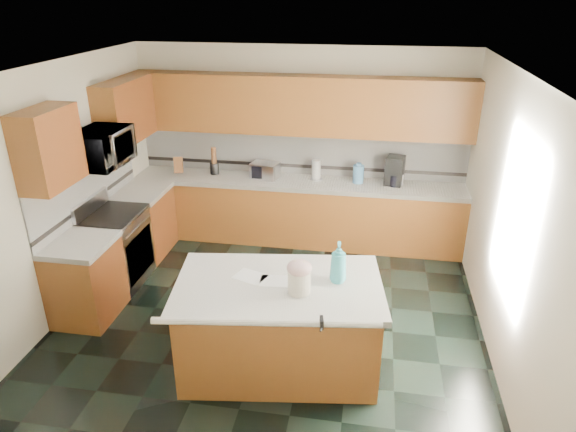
% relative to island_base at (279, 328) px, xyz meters
% --- Properties ---
extents(floor, '(4.60, 4.60, 0.00)m').
position_rel_island_base_xyz_m(floor, '(-0.24, 0.71, -0.43)').
color(floor, black).
rests_on(floor, ground).
extents(ceiling, '(4.60, 4.60, 0.00)m').
position_rel_island_base_xyz_m(ceiling, '(-0.24, 0.71, 2.27)').
color(ceiling, white).
rests_on(ceiling, ground).
extents(wall_back, '(4.60, 0.04, 2.70)m').
position_rel_island_base_xyz_m(wall_back, '(-0.24, 3.03, 0.92)').
color(wall_back, silver).
rests_on(wall_back, ground).
extents(wall_front, '(4.60, 0.04, 2.70)m').
position_rel_island_base_xyz_m(wall_front, '(-0.24, -1.61, 0.92)').
color(wall_front, silver).
rests_on(wall_front, ground).
extents(wall_left, '(0.04, 4.60, 2.70)m').
position_rel_island_base_xyz_m(wall_left, '(-2.56, 0.71, 0.92)').
color(wall_left, silver).
rests_on(wall_left, ground).
extents(wall_right, '(0.04, 4.60, 2.70)m').
position_rel_island_base_xyz_m(wall_right, '(2.08, 0.71, 0.92)').
color(wall_right, silver).
rests_on(wall_right, ground).
extents(back_base_cab, '(4.60, 0.60, 0.86)m').
position_rel_island_base_xyz_m(back_base_cab, '(-0.24, 2.71, 0.00)').
color(back_base_cab, '#3F1A0A').
rests_on(back_base_cab, ground).
extents(back_countertop, '(4.60, 0.64, 0.06)m').
position_rel_island_base_xyz_m(back_countertop, '(-0.24, 2.71, 0.46)').
color(back_countertop, white).
rests_on(back_countertop, back_base_cab).
extents(back_upper_cab, '(4.60, 0.33, 0.78)m').
position_rel_island_base_xyz_m(back_upper_cab, '(-0.24, 2.84, 1.51)').
color(back_upper_cab, '#3F1A0A').
rests_on(back_upper_cab, wall_back).
extents(back_backsplash, '(4.60, 0.02, 0.63)m').
position_rel_island_base_xyz_m(back_backsplash, '(-0.24, 2.99, 0.81)').
color(back_backsplash, silver).
rests_on(back_backsplash, back_countertop).
extents(back_accent_band, '(4.60, 0.01, 0.05)m').
position_rel_island_base_xyz_m(back_accent_band, '(-0.24, 2.99, 0.61)').
color(back_accent_band, black).
rests_on(back_accent_band, back_countertop).
extents(left_base_cab_rear, '(0.60, 0.82, 0.86)m').
position_rel_island_base_xyz_m(left_base_cab_rear, '(-2.24, 2.00, 0.00)').
color(left_base_cab_rear, '#3F1A0A').
rests_on(left_base_cab_rear, ground).
extents(left_counter_rear, '(0.64, 0.82, 0.06)m').
position_rel_island_base_xyz_m(left_counter_rear, '(-2.24, 2.00, 0.46)').
color(left_counter_rear, white).
rests_on(left_counter_rear, left_base_cab_rear).
extents(left_base_cab_front, '(0.60, 0.72, 0.86)m').
position_rel_island_base_xyz_m(left_base_cab_front, '(-2.24, 0.47, 0.00)').
color(left_base_cab_front, '#3F1A0A').
rests_on(left_base_cab_front, ground).
extents(left_counter_front, '(0.64, 0.72, 0.06)m').
position_rel_island_base_xyz_m(left_counter_front, '(-2.24, 0.47, 0.46)').
color(left_counter_front, white).
rests_on(left_counter_front, left_base_cab_front).
extents(left_backsplash, '(0.02, 2.30, 0.63)m').
position_rel_island_base_xyz_m(left_backsplash, '(-2.53, 1.26, 0.81)').
color(left_backsplash, silver).
rests_on(left_backsplash, wall_left).
extents(left_accent_band, '(0.01, 2.30, 0.05)m').
position_rel_island_base_xyz_m(left_accent_band, '(-2.52, 1.26, 0.61)').
color(left_accent_band, black).
rests_on(left_accent_band, wall_left).
extents(left_upper_cab_rear, '(0.33, 1.09, 0.78)m').
position_rel_island_base_xyz_m(left_upper_cab_rear, '(-2.38, 2.13, 1.51)').
color(left_upper_cab_rear, '#3F1A0A').
rests_on(left_upper_cab_rear, wall_left).
extents(left_upper_cab_front, '(0.33, 0.72, 0.78)m').
position_rel_island_base_xyz_m(left_upper_cab_front, '(-2.38, 0.47, 1.51)').
color(left_upper_cab_front, '#3F1A0A').
rests_on(left_upper_cab_front, wall_left).
extents(range_body, '(0.60, 0.76, 0.88)m').
position_rel_island_base_xyz_m(range_body, '(-2.24, 1.21, 0.01)').
color(range_body, '#B7B7BC').
rests_on(range_body, ground).
extents(range_oven_door, '(0.02, 0.68, 0.55)m').
position_rel_island_base_xyz_m(range_oven_door, '(-1.95, 1.21, -0.03)').
color(range_oven_door, black).
rests_on(range_oven_door, range_body).
extents(range_cooktop, '(0.62, 0.78, 0.04)m').
position_rel_island_base_xyz_m(range_cooktop, '(-2.24, 1.21, 0.47)').
color(range_cooktop, black).
rests_on(range_cooktop, range_body).
extents(range_handle, '(0.02, 0.66, 0.02)m').
position_rel_island_base_xyz_m(range_handle, '(-1.92, 1.21, 0.35)').
color(range_handle, '#B7B7BC').
rests_on(range_handle, range_body).
extents(range_backguard, '(0.06, 0.76, 0.18)m').
position_rel_island_base_xyz_m(range_backguard, '(-2.50, 1.21, 0.59)').
color(range_backguard, '#B7B7BC').
rests_on(range_backguard, range_body).
extents(microwave, '(0.50, 0.73, 0.41)m').
position_rel_island_base_xyz_m(microwave, '(-2.24, 1.21, 1.30)').
color(microwave, '#B7B7BC').
rests_on(microwave, wall_left).
extents(island_base, '(1.91, 1.25, 0.86)m').
position_rel_island_base_xyz_m(island_base, '(0.00, 0.00, 0.00)').
color(island_base, '#3F1A0A').
rests_on(island_base, ground).
extents(island_top, '(2.02, 1.36, 0.06)m').
position_rel_island_base_xyz_m(island_top, '(-0.00, 0.00, 0.46)').
color(island_top, white).
rests_on(island_top, island_base).
extents(island_bullnose, '(1.88, 0.31, 0.06)m').
position_rel_island_base_xyz_m(island_bullnose, '(0.00, -0.56, 0.46)').
color(island_bullnose, white).
rests_on(island_bullnose, island_base).
extents(treat_jar, '(0.27, 0.27, 0.21)m').
position_rel_island_base_xyz_m(treat_jar, '(0.20, -0.11, 0.60)').
color(treat_jar, beige).
rests_on(treat_jar, island_top).
extents(treat_jar_lid, '(0.22, 0.22, 0.14)m').
position_rel_island_base_xyz_m(treat_jar_lid, '(0.20, -0.11, 0.73)').
color(treat_jar_lid, '#D4A7A8').
rests_on(treat_jar_lid, treat_jar).
extents(treat_jar_knob, '(0.07, 0.02, 0.02)m').
position_rel_island_base_xyz_m(treat_jar_knob, '(0.20, -0.11, 0.78)').
color(treat_jar_knob, tan).
rests_on(treat_jar_knob, treat_jar_lid).
extents(treat_jar_knob_end_l, '(0.04, 0.04, 0.04)m').
position_rel_island_base_xyz_m(treat_jar_knob_end_l, '(0.17, -0.11, 0.78)').
color(treat_jar_knob_end_l, tan).
rests_on(treat_jar_knob_end_l, treat_jar_lid).
extents(treat_jar_knob_end_r, '(0.04, 0.04, 0.04)m').
position_rel_island_base_xyz_m(treat_jar_knob_end_r, '(0.24, -0.11, 0.78)').
color(treat_jar_knob_end_r, tan).
rests_on(treat_jar_knob_end_r, treat_jar_lid).
extents(soap_bottle_island, '(0.16, 0.16, 0.40)m').
position_rel_island_base_xyz_m(soap_bottle_island, '(0.52, 0.13, 0.69)').
color(soap_bottle_island, teal).
rests_on(soap_bottle_island, island_top).
extents(paper_sheet_a, '(0.29, 0.23, 0.00)m').
position_rel_island_base_xyz_m(paper_sheet_a, '(-0.04, 0.04, 0.49)').
color(paper_sheet_a, white).
rests_on(paper_sheet_a, island_top).
extents(paper_sheet_b, '(0.34, 0.30, 0.00)m').
position_rel_island_base_xyz_m(paper_sheet_b, '(-0.28, 0.08, 0.49)').
color(paper_sheet_b, white).
rests_on(paper_sheet_b, island_top).
extents(clamp_body, '(0.04, 0.10, 0.08)m').
position_rel_island_base_xyz_m(clamp_body, '(0.45, -0.54, 0.50)').
color(clamp_body, black).
rests_on(clamp_body, island_top).
extents(clamp_handle, '(0.01, 0.06, 0.01)m').
position_rel_island_base_xyz_m(clamp_handle, '(0.45, -0.60, 0.48)').
color(clamp_handle, black).
rests_on(clamp_handle, island_top).
extents(knife_block, '(0.17, 0.20, 0.25)m').
position_rel_island_base_xyz_m(knife_block, '(-1.98, 2.76, 0.61)').
color(knife_block, '#472814').
rests_on(knife_block, back_countertop).
extents(utensil_crock, '(0.13, 0.13, 0.16)m').
position_rel_island_base_xyz_m(utensil_crock, '(-1.45, 2.79, 0.57)').
color(utensil_crock, black).
rests_on(utensil_crock, back_countertop).
extents(utensil_bundle, '(0.07, 0.07, 0.23)m').
position_rel_island_base_xyz_m(utensil_bundle, '(-1.45, 2.79, 0.77)').
color(utensil_bundle, '#472814').
rests_on(utensil_bundle, utensil_crock).
extents(toaster_oven, '(0.41, 0.32, 0.21)m').
position_rel_island_base_xyz_m(toaster_oven, '(-0.71, 2.76, 0.60)').
color(toaster_oven, '#B7B7BC').
rests_on(toaster_oven, back_countertop).
extents(toaster_oven_door, '(0.33, 0.01, 0.17)m').
position_rel_island_base_xyz_m(toaster_oven_door, '(-0.71, 2.64, 0.60)').
color(toaster_oven_door, black).
rests_on(toaster_oven_door, toaster_oven).
extents(paper_towel, '(0.12, 0.12, 0.28)m').
position_rel_island_base_xyz_m(paper_towel, '(0.01, 2.81, 0.63)').
color(paper_towel, white).
rests_on(paper_towel, back_countertop).
extents(paper_towel_base, '(0.18, 0.18, 0.01)m').
position_rel_island_base_xyz_m(paper_towel_base, '(0.01, 2.81, 0.50)').
color(paper_towel_base, '#B7B7BC').
rests_on(paper_towel_base, back_countertop).
extents(water_jug, '(0.15, 0.15, 0.25)m').
position_rel_island_base_xyz_m(water_jug, '(0.60, 2.77, 0.61)').
color(water_jug, '#4F86B9').
rests_on(water_jug, back_countertop).
extents(water_jug_neck, '(0.07, 0.07, 0.04)m').
position_rel_island_base_xyz_m(water_jug_neck, '(0.60, 2.77, 0.75)').
color(water_jug_neck, '#4F86B9').
rests_on(water_jug_neck, water_jug).
extents(coffee_maker, '(0.28, 0.30, 0.39)m').
position_rel_island_base_xyz_m(coffee_maker, '(1.08, 2.79, 0.68)').
color(coffee_maker, black).
rests_on(coffee_maker, back_countertop).
extents(coffee_carafe, '(0.16, 0.16, 0.16)m').
position_rel_island_base_xyz_m(coffee_carafe, '(1.08, 2.73, 0.57)').
color(coffee_carafe, black).
rests_on(coffee_carafe, back_countertop).
extents(soap_bottle_back, '(0.14, 0.14, 0.23)m').
position_rel_island_base_xyz_m(soap_bottle_back, '(1.14, 2.76, 0.60)').
color(soap_bottle_back, white).
rests_on(soap_bottle_back, back_countertop).
extents(soap_back_cap, '(0.02, 0.02, 0.03)m').
position_rel_island_base_xyz_m(soap_back_cap, '(1.14, 2.76, 0.73)').
color(soap_back_cap, red).
rests_on(soap_back_cap, soap_bottle_back).
extents(window_light_proxy, '(0.02, 1.40, 1.10)m').
position_rel_island_base_xyz_m(window_light_proxy, '(2.05, 0.51, 1.07)').
color(window_light_proxy, white).
rests_on(window_light_proxy, wall_right).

